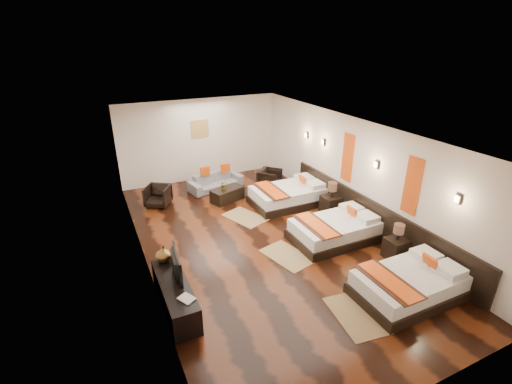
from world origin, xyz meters
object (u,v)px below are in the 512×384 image
bed_mid (335,229)px  armchair_right (270,179)px  book (182,302)px  table_plant (224,185)px  nightstand_b (331,203)px  figurine (164,254)px  armchair_left (158,196)px  bed_far (289,195)px  bed_near (409,284)px  sofa (216,181)px  coffee_table (227,195)px  tv_console (175,295)px  tv (173,264)px  nightstand_a (396,246)px

bed_mid → armchair_right: 3.68m
book → table_plant: (2.49, 4.64, -0.03)m
nightstand_b → figurine: 5.10m
nightstand_b → armchair_left: nightstand_b is taller
bed_far → book: bearing=-139.1°
bed_near → armchair_right: size_ratio=2.98×
book → figurine: (0.00, 1.37, 0.16)m
sofa → coffee_table: 1.05m
book → armchair_right: bearing=49.6°
bed_mid → tv_console: 4.26m
book → sofa: bearing=65.4°
bed_mid → tv: tv is taller
bed_near → bed_mid: 2.37m
nightstand_a → table_plant: nightstand_a is taller
tv → nightstand_b: bearing=-65.4°
tv → table_plant: 4.55m
nightstand_b → bed_mid: bearing=-121.7°
bed_far → nightstand_a: (0.75, -3.57, 0.02)m
tv_console → tv: 0.58m
bed_mid → nightstand_a: (0.75, -1.26, 0.03)m
nightstand_a → tv: (-4.89, 0.74, 0.50)m
bed_mid → sofa: bearing=110.0°
bed_far → table_plant: bed_far is taller
nightstand_b → tv: bearing=-160.5°
nightstand_a → bed_near: bearing=-124.1°
bed_near → armchair_left: (-3.58, 6.24, 0.04)m
nightstand_a → book: 4.95m
tv_console → nightstand_a: bearing=-5.9°
table_plant → coffee_table: bearing=4.9°
bed_near → armchair_left: 7.19m
bed_far → armchair_left: bearing=156.5°
tv_console → table_plant: 4.77m
tv_console → bed_near: bearing=-21.1°
tv_console → armchair_right: size_ratio=2.58×
bed_far → sofa: 2.60m
bed_far → nightstand_b: 1.33m
bed_near → tv: bearing=156.0°
nightstand_a → table_plant: size_ratio=3.33×
bed_far → nightstand_b: nightstand_b is taller
book → armchair_left: size_ratio=0.41×
tv_console → sofa: bearing=63.0°
nightstand_a → armchair_right: size_ratio=1.24×
bed_mid → tv: 4.21m
bed_far → book: 5.56m
bed_far → bed_near: bearing=-90.0°
bed_near → armchair_left: size_ratio=3.01×
bed_far → tv: bearing=-145.6°
tv → table_plant: size_ratio=3.38×
figurine → nightstand_b: bearing=13.4°
nightstand_a → bed_far: bearing=101.8°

